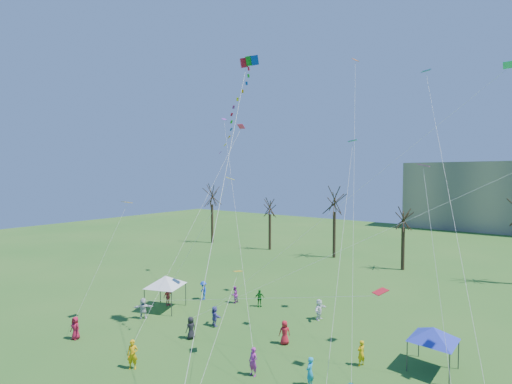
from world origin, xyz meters
The scene contains 6 objects.
bare_tree_row centered at (2.12, 35.79, 7.20)m, with size 70.27×8.46×10.78m.
big_box_kite centered at (-2.91, 7.17, 16.45)m, with size 3.33×6.32×21.37m.
canopy_tent_white centered at (-12.11, 8.24, 2.58)m, with size 3.80×3.80×3.04m.
canopy_tent_blue centered at (9.20, 11.25, 2.28)m, with size 3.58×3.58×2.70m.
festival_crowd centered at (-1.57, 7.02, 0.83)m, with size 26.73×15.61×1.81m.
small_kites_aloft centered at (0.67, 11.41, 12.83)m, with size 30.71×17.82×31.85m.
Camera 1 is at (12.94, -12.51, 11.98)m, focal length 25.00 mm.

